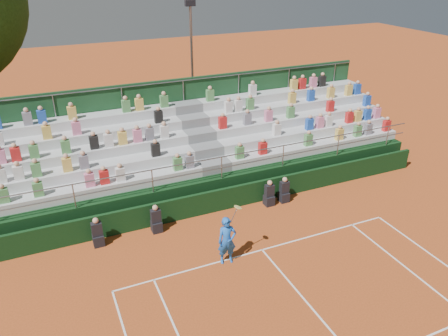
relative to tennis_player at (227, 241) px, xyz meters
name	(u,v)px	position (x,y,z in m)	size (l,w,h in m)	color
ground	(262,250)	(1.47, 0.09, -0.90)	(90.00, 90.00, 0.00)	#B14C1D
courtside_wall	(227,198)	(1.47, 3.29, -0.40)	(20.00, 0.15, 1.00)	black
line_officials	(207,209)	(0.38, 2.84, -0.43)	(8.40, 0.40, 1.19)	black
grandstand	(199,157)	(1.46, 6.53, 0.18)	(20.00, 5.20, 4.40)	black
tennis_player	(227,241)	(0.00, 0.00, 0.00)	(0.89, 0.52, 2.22)	blue
floodlight_mast	(192,54)	(3.87, 13.92, 3.48)	(0.60, 0.25, 7.45)	gray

